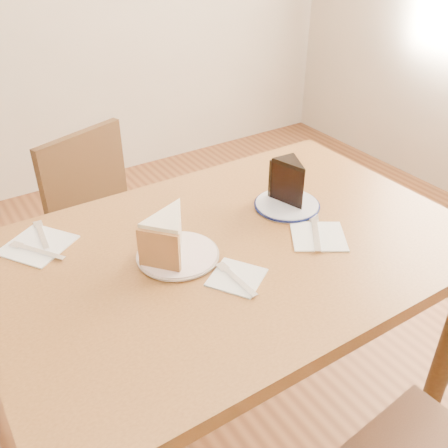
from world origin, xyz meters
TOP-DOWN VIEW (x-y plane):
  - ground at (0.00, 0.00)m, footprint 4.00×4.00m
  - table at (0.00, 0.00)m, footprint 1.20×0.80m
  - chair_far at (-0.10, 0.61)m, footprint 0.52×0.52m
  - plate_cream at (-0.15, 0.03)m, footprint 0.19×0.19m
  - plate_navy at (0.23, 0.07)m, footprint 0.18×0.18m
  - carrot_cake at (-0.15, 0.05)m, footprint 0.17×0.16m
  - chocolate_cake at (0.24, 0.07)m, footprint 0.08×0.11m
  - napkin_cream at (-0.07, -0.12)m, footprint 0.16×0.16m
  - napkin_navy at (0.20, -0.09)m, footprint 0.19×0.19m
  - napkin_spare at (-0.42, 0.26)m, footprint 0.21×0.21m
  - fork_cream at (-0.08, -0.13)m, footprint 0.02×0.14m
  - knife_navy at (0.20, -0.08)m, footprint 0.12×0.14m
  - fork_spare at (-0.40, 0.29)m, footprint 0.03×0.14m
  - knife_spare at (-0.43, 0.23)m, footprint 0.10×0.14m

SIDE VIEW (x-z plane):
  - ground at x=0.00m, z-range 0.00..0.00m
  - chair_far at x=-0.10m, z-range 0.05..0.87m
  - table at x=0.00m, z-range 0.28..1.03m
  - napkin_cream at x=-0.07m, z-range 0.75..0.75m
  - napkin_navy at x=0.20m, z-range 0.75..0.75m
  - napkin_spare at x=-0.42m, z-range 0.75..0.75m
  - plate_cream at x=-0.15m, z-range 0.75..0.76m
  - plate_navy at x=0.23m, z-range 0.75..0.76m
  - fork_cream at x=-0.08m, z-range 0.75..0.76m
  - knife_navy at x=0.20m, z-range 0.75..0.76m
  - fork_spare at x=-0.40m, z-range 0.75..0.76m
  - knife_spare at x=-0.43m, z-range 0.75..0.76m
  - carrot_cake at x=-0.15m, z-range 0.76..0.86m
  - chocolate_cake at x=0.24m, z-range 0.76..0.87m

